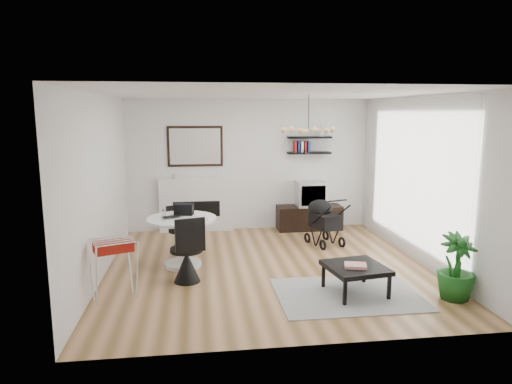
{
  "coord_description": "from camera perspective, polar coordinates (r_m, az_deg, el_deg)",
  "views": [
    {
      "loc": [
        -1.08,
        -6.85,
        2.42
      ],
      "look_at": [
        -0.13,
        0.4,
        1.15
      ],
      "focal_mm": 32.0,
      "sensor_mm": 36.0,
      "label": 1
    }
  ],
  "objects": [
    {
      "name": "crt_tv",
      "position": [
        9.54,
        6.83,
        -0.2
      ],
      "size": [
        0.59,
        0.52,
        0.52
      ],
      "color": "silver",
      "rests_on": "tv_console"
    },
    {
      "name": "wall_left",
      "position": [
        7.08,
        -18.96,
        0.63
      ],
      "size": [
        0.0,
        5.0,
        5.0
      ],
      "primitive_type": "plane",
      "rotation": [
        1.57,
        0.0,
        1.57
      ],
      "color": "white",
      "rests_on": "floor"
    },
    {
      "name": "coffee_table",
      "position": [
        6.36,
        12.34,
        -9.33
      ],
      "size": [
        0.86,
        0.86,
        0.38
      ],
      "rotation": [
        0.0,
        0.0,
        0.16
      ],
      "color": "black",
      "rests_on": "rug"
    },
    {
      "name": "chair_far",
      "position": [
        8.13,
        -9.53,
        -5.69
      ],
      "size": [
        0.43,
        0.44,
        0.82
      ],
      "rotation": [
        0.0,
        0.0,
        0.37
      ],
      "color": "black",
      "rests_on": "floor"
    },
    {
      "name": "wall_right",
      "position": [
        7.8,
        19.93,
        1.39
      ],
      "size": [
        0.0,
        5.0,
        5.0
      ],
      "primitive_type": "plane",
      "rotation": [
        1.57,
        0.0,
        -1.57
      ],
      "color": "white",
      "rests_on": "floor"
    },
    {
      "name": "fireplace",
      "position": [
        9.43,
        -7.47,
        -0.81
      ],
      "size": [
        1.5,
        0.17,
        2.16
      ],
      "color": "white",
      "rests_on": "floor"
    },
    {
      "name": "magazines",
      "position": [
        6.28,
        12.32,
        -8.97
      ],
      "size": [
        0.34,
        0.29,
        0.04
      ],
      "primitive_type": "cube",
      "rotation": [
        0.0,
        0.0,
        -0.29
      ],
      "color": "#DA4B36",
      "rests_on": "coffee_table"
    },
    {
      "name": "shelf_lower",
      "position": [
        9.54,
        6.65,
        4.88
      ],
      "size": [
        0.9,
        0.25,
        0.04
      ],
      "primitive_type": "cube",
      "color": "black",
      "rests_on": "wall_back"
    },
    {
      "name": "drying_rack",
      "position": [
        6.3,
        -17.36,
        -9.03
      ],
      "size": [
        0.69,
        0.67,
        0.82
      ],
      "rotation": [
        0.0,
        0.0,
        0.38
      ],
      "color": "white",
      "rests_on": "floor"
    },
    {
      "name": "floor",
      "position": [
        7.34,
        1.42,
        -9.37
      ],
      "size": [
        5.0,
        5.0,
        0.0
      ],
      "primitive_type": "plane",
      "color": "brown",
      "rests_on": "ground"
    },
    {
      "name": "wall_back",
      "position": [
        9.47,
        -0.88,
        3.39
      ],
      "size": [
        5.0,
        0.0,
        5.0
      ],
      "primitive_type": "plane",
      "rotation": [
        1.57,
        0.0,
        0.0
      ],
      "color": "white",
      "rests_on": "floor"
    },
    {
      "name": "rug",
      "position": [
        6.42,
        11.37,
        -12.41
      ],
      "size": [
        1.91,
        1.38,
        0.01
      ],
      "primitive_type": "cube",
      "color": "#9B9B9B",
      "rests_on": "floor"
    },
    {
      "name": "laptop",
      "position": [
        7.25,
        -10.29,
        -3.15
      ],
      "size": [
        0.39,
        0.35,
        0.03
      ],
      "primitive_type": "imported",
      "rotation": [
        0.0,
        0.0,
        0.58
      ],
      "color": "black",
      "rests_on": "dining_table"
    },
    {
      "name": "drinking_glass",
      "position": [
        7.42,
        -11.46,
        -2.57
      ],
      "size": [
        0.06,
        0.06,
        0.1
      ],
      "primitive_type": "cylinder",
      "color": "white",
      "rests_on": "dining_table"
    },
    {
      "name": "black_bag",
      "position": [
        7.46,
        -9.0,
        -2.14
      ],
      "size": [
        0.33,
        0.23,
        0.18
      ],
      "primitive_type": "cube",
      "rotation": [
        0.0,
        0.0,
        -0.2
      ],
      "color": "black",
      "rests_on": "dining_table"
    },
    {
      "name": "potted_plant",
      "position": [
        6.56,
        23.73,
        -8.57
      ],
      "size": [
        0.55,
        0.55,
        0.88
      ],
      "primitive_type": "imported",
      "rotation": [
        0.0,
        0.0,
        0.13
      ],
      "color": "#185418",
      "rests_on": "floor"
    },
    {
      "name": "tv_console",
      "position": [
        9.64,
        6.66,
        -3.19
      ],
      "size": [
        1.34,
        0.47,
        0.5
      ],
      "primitive_type": "cube",
      "color": "black",
      "rests_on": "floor"
    },
    {
      "name": "stroller",
      "position": [
        8.58,
        8.4,
        -3.88
      ],
      "size": [
        0.66,
        0.83,
        0.92
      ],
      "rotation": [
        0.0,
        0.0,
        0.31
      ],
      "color": "black",
      "rests_on": "floor"
    },
    {
      "name": "ceiling",
      "position": [
        6.94,
        1.51,
        12.18
      ],
      "size": [
        5.0,
        5.0,
        0.0
      ],
      "primitive_type": "plane",
      "color": "white",
      "rests_on": "wall_back"
    },
    {
      "name": "shelf_upper",
      "position": [
        9.52,
        6.69,
        6.8
      ],
      "size": [
        0.9,
        0.25,
        0.04
      ],
      "primitive_type": "cube",
      "color": "black",
      "rests_on": "wall_back"
    },
    {
      "name": "dining_table",
      "position": [
        7.34,
        -9.2,
        -5.23
      ],
      "size": [
        1.09,
        1.09,
        0.79
      ],
      "color": "white",
      "rests_on": "floor"
    },
    {
      "name": "pendant_lamp",
      "position": [
        7.37,
        6.56,
        7.71
      ],
      "size": [
        0.9,
        0.9,
        0.1
      ],
      "primitive_type": null,
      "color": "tan",
      "rests_on": "ceiling"
    },
    {
      "name": "sheer_curtain",
      "position": [
        7.93,
        18.63,
        1.6
      ],
      "size": [
        0.04,
        3.6,
        2.6
      ],
      "primitive_type": "cube",
      "color": "white",
      "rests_on": "wall_right"
    },
    {
      "name": "chair_near",
      "position": [
        6.71,
        -8.6,
        -8.57
      ],
      "size": [
        0.51,
        0.52,
        0.99
      ],
      "rotation": [
        0.0,
        0.0,
        3.44
      ],
      "color": "black",
      "rests_on": "floor"
    },
    {
      "name": "newspaper",
      "position": [
        7.15,
        -7.49,
        -3.32
      ],
      "size": [
        0.36,
        0.3,
        0.01
      ],
      "primitive_type": "cube",
      "rotation": [
        0.0,
        0.0,
        0.03
      ],
      "color": "silver",
      "rests_on": "dining_table"
    }
  ]
}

